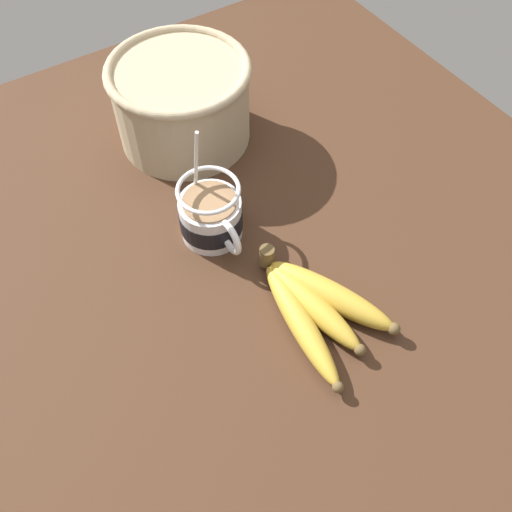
# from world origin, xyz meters

# --- Properties ---
(table) EXTENTS (1.02, 1.02, 0.04)m
(table) POSITION_xyz_m (0.00, 0.00, 0.02)
(table) COLOR #422819
(table) RESTS_ON ground
(coffee_mug) EXTENTS (0.13, 0.09, 0.18)m
(coffee_mug) POSITION_xyz_m (-0.02, -0.03, 0.08)
(coffee_mug) COLOR silver
(coffee_mug) RESTS_ON table
(banana_bunch) EXTENTS (0.21, 0.13, 0.04)m
(banana_bunch) POSITION_xyz_m (0.16, 0.01, 0.06)
(banana_bunch) COLOR brown
(banana_bunch) RESTS_ON table
(woven_basket) EXTENTS (0.22, 0.22, 0.13)m
(woven_basket) POSITION_xyz_m (-0.22, 0.03, 0.11)
(woven_basket) COLOR tan
(woven_basket) RESTS_ON table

